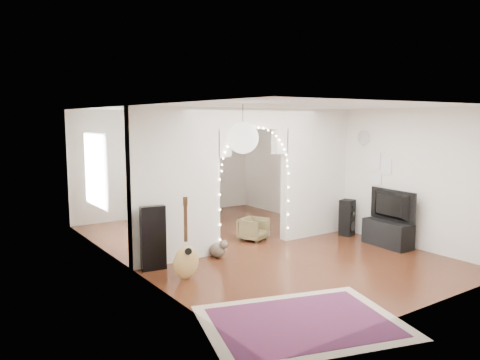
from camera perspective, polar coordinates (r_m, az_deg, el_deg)
floor at (r=9.32m, az=1.45°, el=-8.05°), size 7.50×7.50×0.00m
ceiling at (r=8.98m, az=1.51°, el=8.79°), size 5.00×7.50×0.02m
wall_back at (r=12.26m, az=-8.92°, el=2.02°), size 5.00×0.02×2.70m
wall_front at (r=6.45m, az=21.57°, el=-3.24°), size 5.00×0.02×2.70m
wall_left at (r=7.85m, az=-13.42°, el=-1.09°), size 0.02×7.50×2.70m
wall_right at (r=10.71m, az=12.35°, el=1.17°), size 0.02×7.50×2.70m
divider_wall at (r=9.04m, az=1.48°, el=0.69°), size 5.00×0.20×2.70m
fairy_lights at (r=8.92m, az=1.97°, el=1.40°), size 1.64×0.04×1.60m
window at (r=9.53m, az=-17.23°, el=1.16°), size 0.04×1.20×1.40m
wall_clock at (r=10.24m, az=14.85°, el=5.02°), size 0.03×0.31×0.31m
picture_frames at (r=10.03m, az=16.47°, el=1.48°), size 0.02×0.50×0.70m
paper_lantern at (r=5.92m, az=0.35°, el=5.15°), size 0.40×0.40×0.40m
ceiling_fan at (r=10.66m, az=-4.90°, el=6.94°), size 1.10×1.10×0.30m
area_rug at (r=6.05m, az=7.58°, el=-16.82°), size 2.82×2.42×0.02m
guitar_case at (r=7.90m, az=-10.54°, el=-6.98°), size 0.43×0.19×1.08m
acoustic_guitar at (r=7.39m, az=-6.60°, el=-8.37°), size 0.47×0.27×1.10m
tabby_cat at (r=8.55m, az=-2.69°, el=-8.46°), size 0.33×0.55×0.36m
floor_speaker at (r=10.33m, az=12.94°, el=-4.50°), size 0.37×0.34×0.77m
media_console at (r=9.70m, az=17.54°, el=-6.25°), size 0.47×1.03×0.50m
tv at (r=9.58m, az=17.67°, el=-3.00°), size 0.22×1.08×0.62m
bookcase at (r=10.63m, az=-7.52°, el=-1.57°), size 1.68×0.80×1.67m
dining_table at (r=12.01m, az=-6.33°, el=-1.26°), size 1.20×0.80×0.76m
flower_vase at (r=11.98m, az=-6.35°, el=-0.46°), size 0.18×0.18×0.19m
dining_chair_left at (r=9.73m, az=-7.17°, el=-5.89°), size 0.68×0.69×0.51m
dining_chair_right at (r=9.70m, az=1.66°, el=-6.00°), size 0.66×0.67×0.47m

